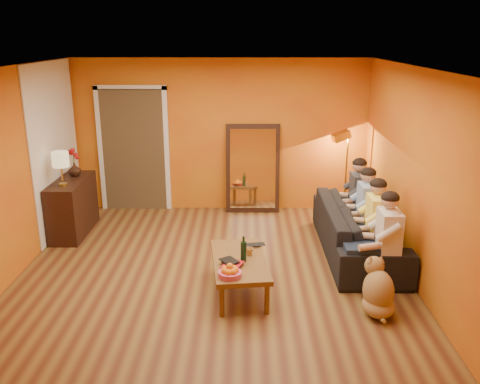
{
  "coord_description": "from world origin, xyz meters",
  "views": [
    {
      "loc": [
        0.41,
        -5.81,
        2.98
      ],
      "look_at": [
        0.35,
        0.5,
        1.0
      ],
      "focal_mm": 38.0,
      "sensor_mm": 36.0,
      "label": 1
    }
  ],
  "objects_px": {
    "mirror_frame": "(253,168)",
    "sofa": "(358,230)",
    "table_lamp": "(61,169)",
    "person_far_right": "(359,198)",
    "vase": "(75,169)",
    "person_far_left": "(388,240)",
    "floor_lamp": "(346,175)",
    "laptop": "(254,246)",
    "wine_bottle": "(244,249)",
    "person_mid_right": "(367,210)",
    "coffee_table": "(239,275)",
    "dog": "(379,287)",
    "sideboard": "(73,207)",
    "tumbler": "(249,251)",
    "person_mid_left": "(377,224)"
  },
  "relations": [
    {
      "from": "mirror_frame",
      "to": "sofa",
      "type": "distance_m",
      "value": 2.35
    },
    {
      "from": "mirror_frame",
      "to": "table_lamp",
      "type": "xyz_separation_m",
      "value": [
        -2.79,
        -1.38,
        0.34
      ]
    },
    {
      "from": "person_far_right",
      "to": "vase",
      "type": "distance_m",
      "value": 4.4
    },
    {
      "from": "table_lamp",
      "to": "person_far_left",
      "type": "distance_m",
      "value": 4.62
    },
    {
      "from": "floor_lamp",
      "to": "laptop",
      "type": "xyz_separation_m",
      "value": [
        -1.57,
        -2.31,
        -0.29
      ]
    },
    {
      "from": "mirror_frame",
      "to": "vase",
      "type": "height_order",
      "value": "mirror_frame"
    },
    {
      "from": "wine_bottle",
      "to": "person_mid_right",
      "type": "bearing_deg",
      "value": 36.65
    },
    {
      "from": "coffee_table",
      "to": "person_mid_right",
      "type": "height_order",
      "value": "person_mid_right"
    },
    {
      "from": "floor_lamp",
      "to": "person_far_left",
      "type": "distance_m",
      "value": 2.53
    },
    {
      "from": "table_lamp",
      "to": "dog",
      "type": "bearing_deg",
      "value": -26.49
    },
    {
      "from": "coffee_table",
      "to": "vase",
      "type": "bearing_deg",
      "value": 134.27
    },
    {
      "from": "sofa",
      "to": "sideboard",
      "type": "bearing_deg",
      "value": 80.28
    },
    {
      "from": "sideboard",
      "to": "tumbler",
      "type": "distance_m",
      "value": 3.22
    },
    {
      "from": "mirror_frame",
      "to": "sideboard",
      "type": "relative_size",
      "value": 1.29
    },
    {
      "from": "coffee_table",
      "to": "sideboard",
      "type": "bearing_deg",
      "value": 137.75
    },
    {
      "from": "tumbler",
      "to": "sideboard",
      "type": "bearing_deg",
      "value": 147.24
    },
    {
      "from": "sideboard",
      "to": "floor_lamp",
      "type": "xyz_separation_m",
      "value": [
        4.34,
        0.8,
        0.29
      ]
    },
    {
      "from": "table_lamp",
      "to": "person_mid_right",
      "type": "xyz_separation_m",
      "value": [
        4.37,
        -0.33,
        -0.49
      ]
    },
    {
      "from": "table_lamp",
      "to": "dog",
      "type": "height_order",
      "value": "table_lamp"
    },
    {
      "from": "person_far_left",
      "to": "wine_bottle",
      "type": "relative_size",
      "value": 3.94
    },
    {
      "from": "mirror_frame",
      "to": "vase",
      "type": "distance_m",
      "value": 2.92
    },
    {
      "from": "dog",
      "to": "person_mid_right",
      "type": "xyz_separation_m",
      "value": [
        0.25,
        1.73,
        0.28
      ]
    },
    {
      "from": "mirror_frame",
      "to": "coffee_table",
      "type": "distance_m",
      "value": 3.0
    },
    {
      "from": "dog",
      "to": "wine_bottle",
      "type": "distance_m",
      "value": 1.57
    },
    {
      "from": "vase",
      "to": "floor_lamp",
      "type": "bearing_deg",
      "value": 7.22
    },
    {
      "from": "person_far_left",
      "to": "wine_bottle",
      "type": "distance_m",
      "value": 1.74
    },
    {
      "from": "person_far_left",
      "to": "dog",
      "type": "bearing_deg",
      "value": -111.36
    },
    {
      "from": "sofa",
      "to": "person_far_right",
      "type": "distance_m",
      "value": 0.71
    },
    {
      "from": "sofa",
      "to": "person_mid_right",
      "type": "height_order",
      "value": "person_mid_right"
    },
    {
      "from": "floor_lamp",
      "to": "wine_bottle",
      "type": "bearing_deg",
      "value": -133.04
    },
    {
      "from": "sofa",
      "to": "floor_lamp",
      "type": "height_order",
      "value": "floor_lamp"
    },
    {
      "from": "dog",
      "to": "wine_bottle",
      "type": "xyz_separation_m",
      "value": [
        -1.48,
        0.44,
        0.25
      ]
    },
    {
      "from": "floor_lamp",
      "to": "sideboard",
      "type": "bearing_deg",
      "value": 179.47
    },
    {
      "from": "floor_lamp",
      "to": "person_far_right",
      "type": "xyz_separation_m",
      "value": [
        0.03,
        -0.88,
        -0.11
      ]
    },
    {
      "from": "table_lamp",
      "to": "floor_lamp",
      "type": "relative_size",
      "value": 0.35
    },
    {
      "from": "coffee_table",
      "to": "floor_lamp",
      "type": "bearing_deg",
      "value": 50.18
    },
    {
      "from": "coffee_table",
      "to": "table_lamp",
      "type": "bearing_deg",
      "value": 142.37
    },
    {
      "from": "person_far_left",
      "to": "laptop",
      "type": "bearing_deg",
      "value": 172.44
    },
    {
      "from": "table_lamp",
      "to": "person_mid_right",
      "type": "bearing_deg",
      "value": -4.27
    },
    {
      "from": "person_far_left",
      "to": "vase",
      "type": "bearing_deg",
      "value": 155.67
    },
    {
      "from": "sofa",
      "to": "person_mid_left",
      "type": "xyz_separation_m",
      "value": [
        0.13,
        -0.45,
        0.26
      ]
    },
    {
      "from": "person_far_left",
      "to": "laptop",
      "type": "xyz_separation_m",
      "value": [
        -1.6,
        0.21,
        -0.18
      ]
    },
    {
      "from": "person_mid_right",
      "to": "wine_bottle",
      "type": "bearing_deg",
      "value": -143.35
    },
    {
      "from": "table_lamp",
      "to": "laptop",
      "type": "bearing_deg",
      "value": -23.66
    },
    {
      "from": "sofa",
      "to": "coffee_table",
      "type": "xyz_separation_m",
      "value": [
        -1.65,
        -1.14,
        -0.14
      ]
    },
    {
      "from": "coffee_table",
      "to": "tumbler",
      "type": "relative_size",
      "value": 12.52
    },
    {
      "from": "sideboard",
      "to": "tumbler",
      "type": "height_order",
      "value": "sideboard"
    },
    {
      "from": "table_lamp",
      "to": "person_far_left",
      "type": "height_order",
      "value": "table_lamp"
    },
    {
      "from": "laptop",
      "to": "coffee_table",
      "type": "bearing_deg",
      "value": -125.6
    },
    {
      "from": "floor_lamp",
      "to": "person_far_left",
      "type": "xyz_separation_m",
      "value": [
        0.03,
        -2.53,
        -0.11
      ]
    }
  ]
}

